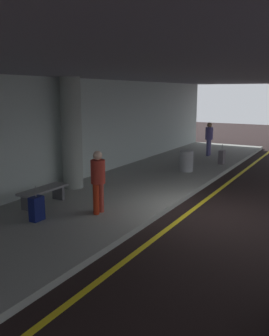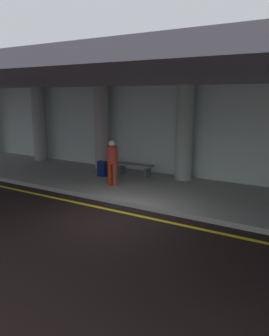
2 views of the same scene
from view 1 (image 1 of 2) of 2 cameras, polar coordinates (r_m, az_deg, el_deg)
ground_plane at (r=10.44m, az=11.21°, el=-7.03°), size 60.00×60.00×0.00m
sidewalk at (r=11.71m, az=-3.32°, el=-4.36°), size 26.00×4.20×0.15m
lane_stripe_yellow at (r=10.59m, az=8.76°, el=-6.65°), size 26.00×0.14×0.01m
support_column_right_mid at (r=12.28m, az=-9.75°, el=5.30°), size 0.67×0.67×3.65m
ceiling_overhang at (r=11.00m, az=-1.30°, el=15.03°), size 28.00×13.20×0.30m
terminal_back_wall at (r=12.71m, az=-11.98°, el=5.08°), size 26.00×0.30×3.80m
traveler_with_luggage at (r=9.64m, az=-5.69°, el=-1.54°), size 0.38×0.38×1.68m
person_waiting_for_ride at (r=18.86m, az=11.54°, el=4.80°), size 0.38×0.38×1.68m
suitcase_upright_primary at (r=16.85m, az=13.43°, el=1.67°), size 0.36×0.22×0.90m
suitcase_upright_secondary at (r=9.53m, az=-14.98°, el=-6.12°), size 0.36×0.22×0.90m
bench_metal at (r=10.77m, az=-13.99°, el=-3.78°), size 1.60×0.50×0.48m
trash_bin_steel at (r=15.01m, az=8.07°, el=1.10°), size 0.56×0.56×0.85m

